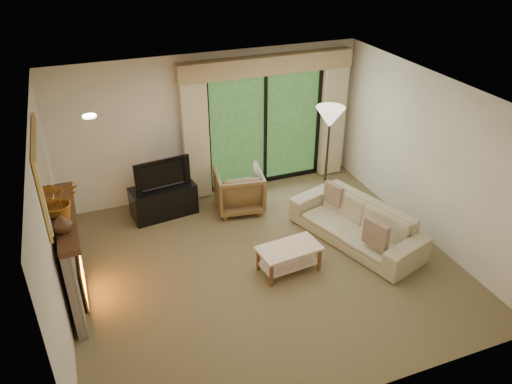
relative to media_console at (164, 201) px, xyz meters
name	(u,v)px	position (x,y,z in m)	size (l,w,h in m)	color
floor	(263,265)	(1.08, -1.95, -0.27)	(5.50, 5.50, 0.00)	brown
ceiling	(265,98)	(1.08, -1.95, 2.33)	(5.50, 5.50, 0.00)	white
wall_back	(212,125)	(1.08, 0.55, 1.03)	(5.00, 5.00, 0.00)	beige
wall_front	(360,307)	(1.08, -4.45, 1.03)	(5.00, 5.00, 0.00)	beige
wall_left	(51,229)	(-1.67, -1.95, 1.03)	(5.00, 5.00, 0.00)	beige
wall_right	(429,158)	(3.83, -1.95, 1.03)	(5.00, 5.00, 0.00)	beige
fireplace	(70,259)	(-1.55, -1.75, 0.41)	(0.24, 1.70, 1.37)	gray
mirror	(43,174)	(-1.64, -1.75, 1.68)	(0.07, 1.45, 1.02)	gold
sliding_door	(265,129)	(2.08, 0.50, 0.83)	(2.26, 0.10, 2.16)	black
curtain_left	(195,137)	(0.73, 0.39, 0.93)	(0.45, 0.18, 2.35)	beige
curtain_right	(333,117)	(3.43, 0.39, 0.93)	(0.45, 0.18, 2.35)	beige
cornice	(267,65)	(2.08, 0.41, 2.05)	(3.20, 0.24, 0.32)	tan
media_console	(164,201)	(0.00, 0.00, 0.00)	(1.09, 0.49, 0.55)	black
tv	(161,172)	(0.00, 0.00, 0.55)	(0.95, 0.12, 0.55)	black
armchair	(239,190)	(1.28, -0.29, 0.10)	(0.80, 0.82, 0.75)	brown
sofa	(356,224)	(2.68, -1.89, 0.05)	(2.21, 0.86, 0.64)	tan
pillow_near	(376,234)	(2.61, -2.52, 0.28)	(0.11, 0.41, 0.41)	#4D3928
pillow_far	(334,194)	(2.61, -1.25, 0.27)	(0.10, 0.36, 0.36)	#4D3928
coffee_table	(289,259)	(1.38, -2.19, -0.07)	(0.90, 0.50, 0.41)	beige
floor_lamp	(327,157)	(2.78, -0.63, 0.64)	(0.49, 0.49, 1.82)	beige
vase	(61,223)	(-1.53, -2.17, 1.22)	(0.24, 0.24, 0.25)	#482C1A
branches	(58,200)	(-1.53, -1.88, 1.36)	(0.48, 0.41, 0.53)	#AA6119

